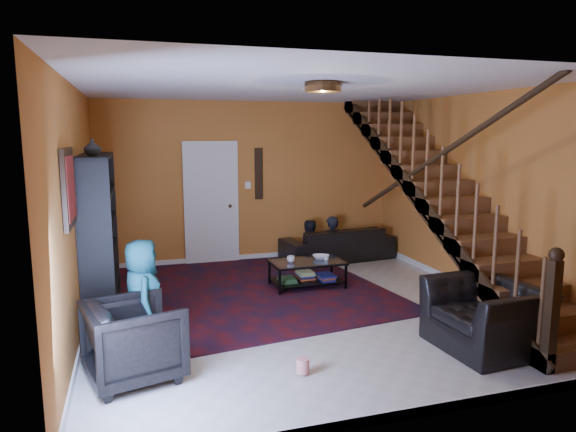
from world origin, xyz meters
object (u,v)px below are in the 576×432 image
bookshelf (101,238)px  armchair_right (486,316)px  armchair_left (134,340)px  coffee_table (307,273)px  sofa (337,244)px

bookshelf → armchair_right: (3.90, -2.34, -0.61)m
armchair_left → coffee_table: (2.45, 2.22, -0.14)m
sofa → armchair_right: (0.01, -4.04, 0.06)m
bookshelf → armchair_left: bookshelf is taller
armchair_right → coffee_table: bearing=-160.5°
bookshelf → armchair_right: size_ratio=1.85×
sofa → armchair_right: armchair_right is taller
armchair_left → armchair_right: size_ratio=0.76×
armchair_left → armchair_right: (3.55, -0.36, -0.02)m
bookshelf → armchair_left: (0.35, -1.98, -0.59)m
armchair_right → coffee_table: 2.81m
coffee_table → sofa: bearing=53.4°
bookshelf → coffee_table: size_ratio=1.87×
bookshelf → armchair_left: 2.09m
bookshelf → coffee_table: 2.91m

